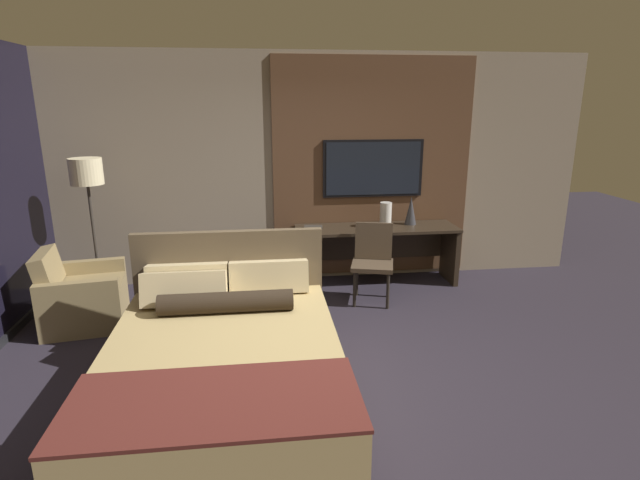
# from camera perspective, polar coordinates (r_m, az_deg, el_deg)

# --- Properties ---
(ground_plane) EXTENTS (16.00, 16.00, 0.00)m
(ground_plane) POSITION_cam_1_polar(r_m,az_deg,el_deg) (4.23, 1.24, -16.07)
(ground_plane) COLOR #28232D
(wall_back_tv_panel) EXTENTS (7.20, 0.09, 2.80)m
(wall_back_tv_panel) POSITION_cam_1_polar(r_m,az_deg,el_deg) (6.25, -0.98, 8.04)
(wall_back_tv_panel) COLOR gray
(wall_back_tv_panel) RESTS_ON ground_plane
(bed) EXTENTS (1.67, 2.24, 1.12)m
(bed) POSITION_cam_1_polar(r_m,az_deg,el_deg) (3.82, -10.87, -14.19)
(bed) COLOR #33281E
(bed) RESTS_ON ground_plane
(desk) EXTENTS (1.99, 0.58, 0.73)m
(desk) POSITION_cam_1_polar(r_m,az_deg,el_deg) (6.26, 6.34, -0.41)
(desk) COLOR #2D2319
(desk) RESTS_ON ground_plane
(tv) EXTENTS (1.26, 0.04, 0.71)m
(tv) POSITION_cam_1_polar(r_m,az_deg,el_deg) (6.30, 6.09, 8.14)
(tv) COLOR black
(desk_chair) EXTENTS (0.56, 0.56, 0.89)m
(desk_chair) POSITION_cam_1_polar(r_m,az_deg,el_deg) (5.70, 6.07, -1.78)
(desk_chair) COLOR #4C3D2D
(desk_chair) RESTS_ON ground_plane
(armchair_by_window) EXTENTS (0.88, 0.90, 0.80)m
(armchair_by_window) POSITION_cam_1_polar(r_m,az_deg,el_deg) (5.68, -25.55, -6.06)
(armchair_by_window) COLOR olive
(armchair_by_window) RESTS_ON ground_plane
(floor_lamp) EXTENTS (0.34, 0.34, 1.64)m
(floor_lamp) POSITION_cam_1_polar(r_m,az_deg,el_deg) (5.91, -25.03, 5.89)
(floor_lamp) COLOR #282623
(floor_lamp) RESTS_ON ground_plane
(vase_tall) EXTENTS (0.15, 0.15, 0.35)m
(vase_tall) POSITION_cam_1_polar(r_m,az_deg,el_deg) (6.33, 10.33, 3.32)
(vase_tall) COLOR #333338
(vase_tall) RESTS_ON desk
(vase_short) EXTENTS (0.14, 0.14, 0.31)m
(vase_short) POSITION_cam_1_polar(r_m,az_deg,el_deg) (6.14, 7.51, 2.87)
(vase_short) COLOR silver
(vase_short) RESTS_ON desk
(book) EXTENTS (0.24, 0.18, 0.03)m
(book) POSITION_cam_1_polar(r_m,az_deg,el_deg) (6.04, -0.78, 1.45)
(book) COLOR #332D28
(book) RESTS_ON desk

